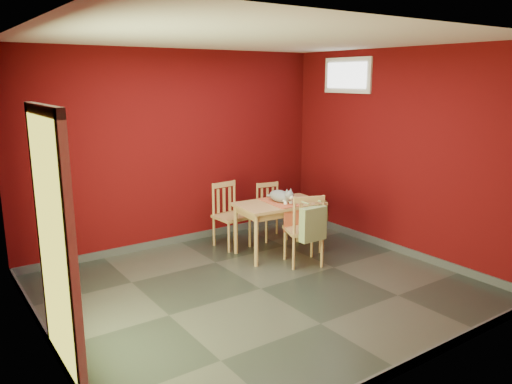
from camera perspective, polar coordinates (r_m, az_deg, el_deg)
ground at (r=5.71m, az=0.54°, el=-11.00°), size 4.50×4.50×0.00m
room_shell at (r=5.69m, az=0.54°, el=-10.54°), size 4.50×4.50×4.50m
doorway at (r=4.11m, az=-22.18°, el=-4.91°), size 0.06×1.01×2.13m
window at (r=7.43m, az=10.38°, el=12.99°), size 0.05×0.90×0.50m
outlet_plate at (r=8.03m, az=1.61°, el=-1.63°), size 0.08×0.02×0.12m
dining_table at (r=6.63m, az=2.63°, el=-1.95°), size 1.18×0.75×0.70m
table_runner at (r=6.54m, az=3.19°, el=-1.81°), size 0.35×0.65×0.32m
chair_far_left at (r=6.97m, az=-3.01°, el=-2.54°), size 0.45×0.45×0.90m
chair_far_right at (r=7.33m, az=1.70°, el=-2.12°), size 0.45×0.45×0.81m
chair_near at (r=6.28m, az=5.58°, el=-4.20°), size 0.56×0.56×0.92m
tote_bag at (r=6.06m, az=6.53°, el=-3.63°), size 0.35×0.20×0.49m
cat at (r=6.61m, az=2.77°, el=-0.22°), size 0.34×0.49×0.22m
picture_frame at (r=8.07m, az=6.90°, el=-2.21°), size 0.19×0.46×0.45m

